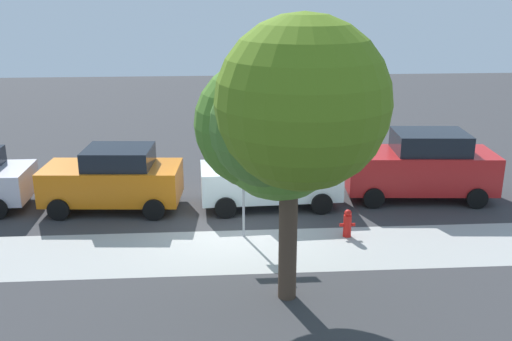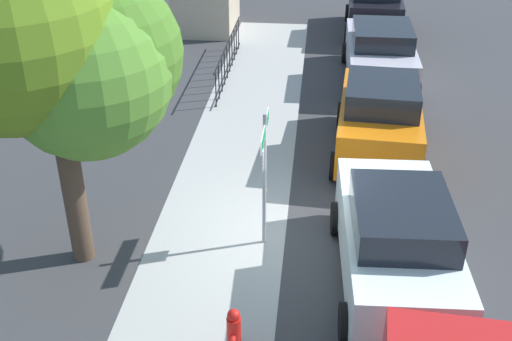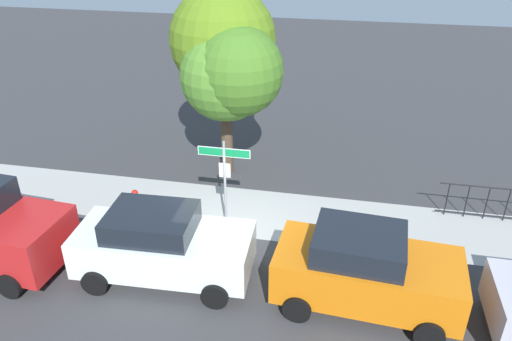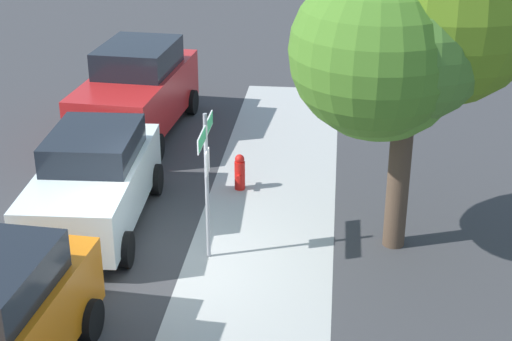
# 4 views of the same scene
# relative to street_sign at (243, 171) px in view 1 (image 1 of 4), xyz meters

# --- Properties ---
(ground_plane) EXTENTS (60.00, 60.00, 0.00)m
(ground_plane) POSITION_rel_street_sign_xyz_m (0.27, -0.40, -1.88)
(ground_plane) COLOR #38383A
(sidewalk_strip) EXTENTS (24.00, 2.60, 0.00)m
(sidewalk_strip) POSITION_rel_street_sign_xyz_m (2.27, 0.90, -1.88)
(sidewalk_strip) COLOR #A6A6A2
(sidewalk_strip) RESTS_ON ground_plane
(street_sign) EXTENTS (1.43, 0.07, 2.69)m
(street_sign) POSITION_rel_street_sign_xyz_m (0.00, 0.00, 0.00)
(street_sign) COLOR #9EA0A5
(street_sign) RESTS_ON ground_plane
(shade_tree) EXTENTS (3.79, 4.13, 6.07)m
(shade_tree) POSITION_rel_street_sign_xyz_m (-0.64, 3.24, 2.08)
(shade_tree) COLOR #49382A
(shade_tree) RESTS_ON ground_plane
(car_red) EXTENTS (4.77, 2.38, 2.17)m
(car_red) POSITION_rel_street_sign_xyz_m (-5.78, -2.69, -0.81)
(car_red) COLOR red
(car_red) RESTS_ON ground_plane
(car_white) EXTENTS (4.30, 2.13, 1.82)m
(car_white) POSITION_rel_street_sign_xyz_m (-0.98, -2.32, -0.96)
(car_white) COLOR white
(car_white) RESTS_ON ground_plane
(car_orange) EXTENTS (4.20, 2.28, 1.93)m
(car_orange) POSITION_rel_street_sign_xyz_m (3.83, -2.36, -0.91)
(car_orange) COLOR orange
(car_orange) RESTS_ON ground_plane
(fire_hydrant) EXTENTS (0.42, 0.22, 0.78)m
(fire_hydrant) POSITION_rel_street_sign_xyz_m (-2.81, 0.20, -1.50)
(fire_hydrant) COLOR red
(fire_hydrant) RESTS_ON ground_plane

